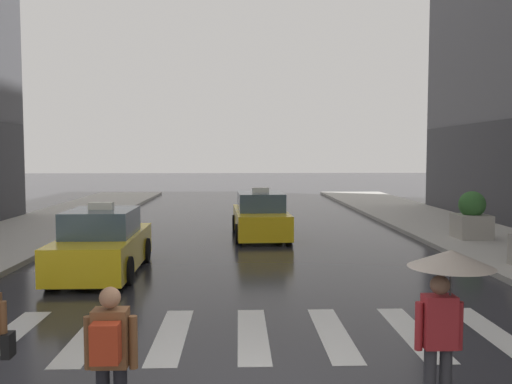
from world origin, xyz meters
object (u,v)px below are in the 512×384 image
object	(u,v)px
taxi_second	(260,217)
planter_mid_block	(472,217)
taxi_lead	(103,244)
pedestrian_with_backpack	(110,353)
pedestrian_with_umbrella	(447,287)

from	to	relation	value
taxi_second	planter_mid_block	bearing A→B (deg)	-11.36
taxi_lead	pedestrian_with_backpack	world-z (taller)	taxi_lead
pedestrian_with_umbrella	pedestrian_with_backpack	world-z (taller)	pedestrian_with_umbrella
taxi_lead	planter_mid_block	distance (m)	12.20
taxi_second	planter_mid_block	xyz separation A→B (m)	(7.15, -1.44, 0.15)
taxi_second	pedestrian_with_backpack	distance (m)	14.21
pedestrian_with_backpack	planter_mid_block	distance (m)	15.65
pedestrian_with_umbrella	pedestrian_with_backpack	distance (m)	3.73
pedestrian_with_umbrella	planter_mid_block	distance (m)	13.40
taxi_lead	pedestrian_with_backpack	size ratio (longest dim) A/B	2.77
planter_mid_block	taxi_second	bearing A→B (deg)	168.64
pedestrian_with_umbrella	pedestrian_with_backpack	xyz separation A→B (m)	(-3.66, -0.46, -0.54)
taxi_lead	planter_mid_block	xyz separation A→B (m)	(11.39, 4.39, 0.15)
taxi_lead	pedestrian_with_umbrella	size ratio (longest dim) A/B	2.35
taxi_second	pedestrian_with_backpack	xyz separation A→B (m)	(-2.11, -14.05, 0.25)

